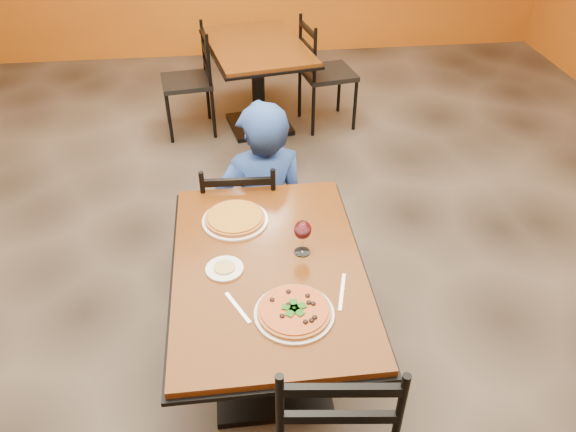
{
  "coord_description": "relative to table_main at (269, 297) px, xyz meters",
  "views": [
    {
      "loc": [
        -0.12,
        -2.25,
        2.32
      ],
      "look_at": [
        0.11,
        -0.3,
        0.85
      ],
      "focal_mm": 34.45,
      "sensor_mm": 36.0,
      "label": 1
    }
  ],
  "objects": [
    {
      "name": "floor",
      "position": [
        0.0,
        0.5,
        -0.56
      ],
      "size": [
        7.0,
        8.0,
        0.01
      ],
      "primitive_type": "cube",
      "color": "black",
      "rests_on": "ground"
    },
    {
      "name": "table_main",
      "position": [
        0.0,
        0.0,
        0.0
      ],
      "size": [
        0.83,
        1.23,
        0.75
      ],
      "color": "brown",
      "rests_on": "floor"
    },
    {
      "name": "table_second",
      "position": [
        0.14,
        2.69,
        -0.0
      ],
      "size": [
        0.96,
        1.26,
        0.75
      ],
      "rotation": [
        0.0,
        0.0,
        0.18
      ],
      "color": "brown",
      "rests_on": "floor"
    },
    {
      "name": "chair_main_far",
      "position": [
        -0.09,
        0.75,
        -0.12
      ],
      "size": [
        0.41,
        0.41,
        0.87
      ],
      "primitive_type": null,
      "rotation": [
        0.0,
        0.0,
        3.09
      ],
      "color": "black",
      "rests_on": "floor"
    },
    {
      "name": "chair_second_left",
      "position": [
        -0.46,
        2.69,
        -0.11
      ],
      "size": [
        0.45,
        0.45,
        0.9
      ],
      "primitive_type": null,
      "rotation": [
        0.0,
        0.0,
        -1.44
      ],
      "color": "black",
      "rests_on": "floor"
    },
    {
      "name": "chair_second_right",
      "position": [
        0.74,
        2.69,
        -0.09
      ],
      "size": [
        0.49,
        0.49,
        0.93
      ],
      "primitive_type": null,
      "rotation": [
        0.0,
        0.0,
        1.75
      ],
      "color": "black",
      "rests_on": "floor"
    },
    {
      "name": "diner",
      "position": [
        0.04,
        0.9,
        -0.02
      ],
      "size": [
        0.61,
        0.45,
        1.08
      ],
      "primitive_type": "imported",
      "rotation": [
        0.0,
        0.0,
        3.31
      ],
      "color": "navy",
      "rests_on": "floor"
    },
    {
      "name": "plate_main",
      "position": [
        0.07,
        -0.3,
        0.2
      ],
      "size": [
        0.31,
        0.31,
        0.01
      ],
      "primitive_type": "cylinder",
      "color": "white",
      "rests_on": "table_main"
    },
    {
      "name": "pizza_main",
      "position": [
        0.07,
        -0.3,
        0.21
      ],
      "size": [
        0.28,
        0.28,
        0.02
      ],
      "primitive_type": "cylinder",
      "color": "maroon",
      "rests_on": "plate_main"
    },
    {
      "name": "plate_far",
      "position": [
        -0.13,
        0.32,
        0.2
      ],
      "size": [
        0.31,
        0.31,
        0.01
      ],
      "primitive_type": "cylinder",
      "color": "white",
      "rests_on": "table_main"
    },
    {
      "name": "pizza_far",
      "position": [
        -0.13,
        0.32,
        0.21
      ],
      "size": [
        0.28,
        0.28,
        0.02
      ],
      "primitive_type": "cylinder",
      "color": "gold",
      "rests_on": "plate_far"
    },
    {
      "name": "side_plate",
      "position": [
        -0.19,
        -0.01,
        0.2
      ],
      "size": [
        0.16,
        0.16,
        0.01
      ],
      "primitive_type": "cylinder",
      "color": "white",
      "rests_on": "table_main"
    },
    {
      "name": "dip",
      "position": [
        -0.19,
        -0.01,
        0.21
      ],
      "size": [
        0.09,
        0.09,
        0.01
      ],
      "primitive_type": "cylinder",
      "color": "tan",
      "rests_on": "side_plate"
    },
    {
      "name": "wine_glass",
      "position": [
        0.15,
        0.06,
        0.28
      ],
      "size": [
        0.08,
        0.08,
        0.18
      ],
      "primitive_type": null,
      "color": "white",
      "rests_on": "table_main"
    },
    {
      "name": "fork",
      "position": [
        -0.14,
        -0.24,
        0.2
      ],
      "size": [
        0.1,
        0.18,
        0.0
      ],
      "primitive_type": "cube",
      "rotation": [
        0.0,
        0.0,
        0.46
      ],
      "color": "silver",
      "rests_on": "table_main"
    },
    {
      "name": "knife",
      "position": [
        0.28,
        -0.2,
        0.2
      ],
      "size": [
        0.07,
        0.21,
        0.0
      ],
      "primitive_type": "cube",
      "rotation": [
        0.0,
        0.0,
        -0.28
      ],
      "color": "silver",
      "rests_on": "table_main"
    }
  ]
}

